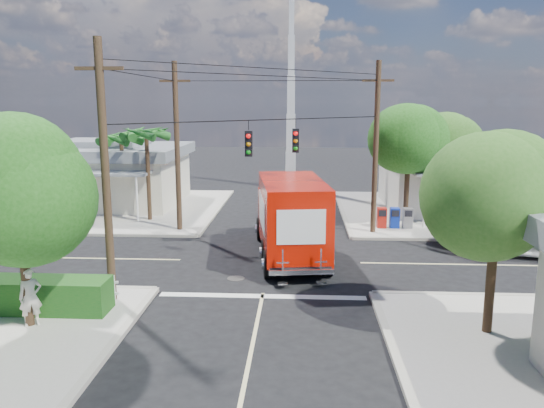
{
  "coord_description": "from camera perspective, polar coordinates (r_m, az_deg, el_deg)",
  "views": [
    {
      "loc": [
        1.36,
        -22.49,
        6.93
      ],
      "look_at": [
        0.0,
        2.0,
        2.2
      ],
      "focal_mm": 35.0,
      "sensor_mm": 36.0,
      "label": 1
    }
  ],
  "objects": [
    {
      "name": "building_nw",
      "position": [
        37.72,
        -17.62,
        3.23
      ],
      "size": [
        10.8,
        10.2,
        4.3
      ],
      "color": "beige",
      "rests_on": "sidewalk_nw"
    },
    {
      "name": "vending_boxes",
      "position": [
        29.81,
        13.04,
        -1.45
      ],
      "size": [
        1.9,
        0.5,
        1.1
      ],
      "color": "#9F160E",
      "rests_on": "sidewalk_ne"
    },
    {
      "name": "parked_car",
      "position": [
        27.16,
        24.39,
        -3.1
      ],
      "size": [
        6.31,
        3.95,
        1.62
      ],
      "primitive_type": "imported",
      "rotation": [
        0.0,
        0.0,
        1.34
      ],
      "color": "silver",
      "rests_on": "ground"
    },
    {
      "name": "palm_nw_front",
      "position": [
        31.33,
        -13.36,
        7.17
      ],
      "size": [
        3.01,
        3.08,
        5.59
      ],
      "color": "#422D1C",
      "rests_on": "sidewalk_nw"
    },
    {
      "name": "picket_fence",
      "position": [
        20.21,
        -24.23,
        -8.1
      ],
      "size": [
        5.94,
        0.06,
        1.0
      ],
      "color": "silver",
      "rests_on": "sidewalk_sw"
    },
    {
      "name": "road_markings",
      "position": [
        22.17,
        -0.5,
        -7.29
      ],
      "size": [
        32.0,
        32.0,
        0.01
      ],
      "color": "beige",
      "rests_on": "ground"
    },
    {
      "name": "sidewalk_ne",
      "position": [
        35.37,
        18.73,
        -0.85
      ],
      "size": [
        14.12,
        14.12,
        0.14
      ],
      "color": "#ACA69B",
      "rests_on": "ground"
    },
    {
      "name": "building_ne",
      "position": [
        36.5,
        20.95,
        2.94
      ],
      "size": [
        11.8,
        10.2,
        4.5
      ],
      "color": "beige",
      "rests_on": "sidewalk_ne"
    },
    {
      "name": "radio_tower",
      "position": [
        42.52,
        2.05,
        9.17
      ],
      "size": [
        0.8,
        0.8,
        17.0
      ],
      "color": "silver",
      "rests_on": "ground"
    },
    {
      "name": "pedestrian",
      "position": [
        18.06,
        -24.55,
        -9.09
      ],
      "size": [
        0.8,
        0.74,
        1.83
      ],
      "primitive_type": "imported",
      "rotation": [
        0.0,
        0.0,
        0.6
      ],
      "color": "beige",
      "rests_on": "sidewalk_sw"
    },
    {
      "name": "palm_nw_back",
      "position": [
        33.39,
        -15.92,
        6.62
      ],
      "size": [
        3.01,
        3.08,
        5.19
      ],
      "color": "#422D1C",
      "rests_on": "sidewalk_nw"
    },
    {
      "name": "hedge_sw",
      "position": [
        19.63,
        -25.83,
        -8.75
      ],
      "size": [
        6.2,
        1.2,
        1.1
      ],
      "primitive_type": "cube",
      "color": "#134A15",
      "rests_on": "sidewalk_sw"
    },
    {
      "name": "tree_se",
      "position": [
        16.51,
        23.12,
        -0.05
      ],
      "size": [
        3.67,
        3.54,
        5.62
      ],
      "color": "#422D1C",
      "rests_on": "sidewalk_se"
    },
    {
      "name": "tree_ne_front",
      "position": [
        29.9,
        14.54,
        6.42
      ],
      "size": [
        4.21,
        4.14,
        6.66
      ],
      "color": "#422D1C",
      "rests_on": "sidewalk_ne"
    },
    {
      "name": "sidewalk_nw",
      "position": [
        36.2,
        -16.64,
        -0.47
      ],
      "size": [
        14.12,
        14.12,
        0.14
      ],
      "color": "#ACA69B",
      "rests_on": "ground"
    },
    {
      "name": "ground",
      "position": [
        23.57,
        -0.27,
        -6.18
      ],
      "size": [
        120.0,
        120.0,
        0.0
      ],
      "primitive_type": "plane",
      "color": "black",
      "rests_on": "ground"
    },
    {
      "name": "utility_poles",
      "position": [
        24.38,
        -3.79,
        5.58
      ],
      "size": [
        12.0,
        10.68,
        9.0
      ],
      "color": "#473321",
      "rests_on": "ground"
    },
    {
      "name": "tree_ne_back",
      "position": [
        32.68,
        18.24,
        5.55
      ],
      "size": [
        3.77,
        3.66,
        5.82
      ],
      "color": "#422D1C",
      "rests_on": "sidewalk_ne"
    },
    {
      "name": "delivery_truck",
      "position": [
        23.82,
        1.98,
        -1.42
      ],
      "size": [
        3.63,
        8.64,
        3.63
      ],
      "color": "black",
      "rests_on": "ground"
    },
    {
      "name": "tree_sw_front",
      "position": [
        17.32,
        -25.71,
        1.2
      ],
      "size": [
        3.88,
        3.78,
        6.03
      ],
      "color": "#422D1C",
      "rests_on": "sidewalk_sw"
    }
  ]
}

